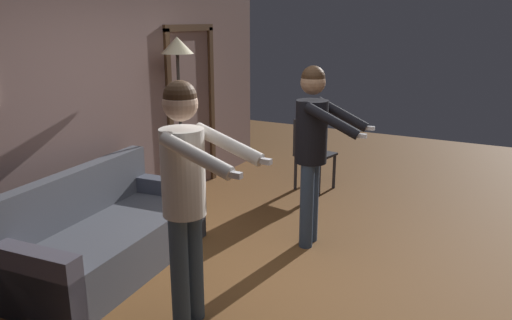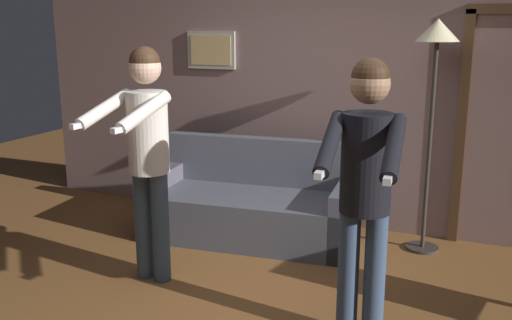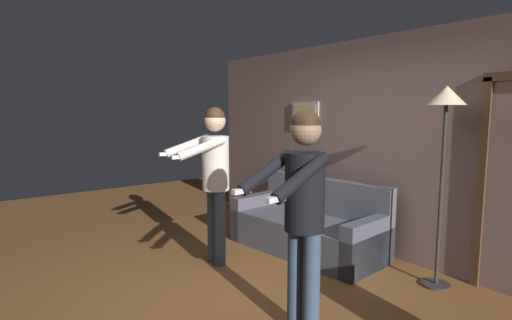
{
  "view_description": "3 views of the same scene",
  "coord_description": "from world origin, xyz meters",
  "px_view_note": "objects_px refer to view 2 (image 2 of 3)",
  "views": [
    {
      "loc": [
        -3.45,
        -1.65,
        2.14
      ],
      "look_at": [
        -0.08,
        0.17,
        1.06
      ],
      "focal_mm": 35.0,
      "sensor_mm": 36.0,
      "label": 1
    },
    {
      "loc": [
        1.43,
        -3.17,
        1.92
      ],
      "look_at": [
        0.01,
        0.25,
        1.03
      ],
      "focal_mm": 40.0,
      "sensor_mm": 36.0,
      "label": 2
    },
    {
      "loc": [
        2.88,
        -2.03,
        1.74
      ],
      "look_at": [
        -0.04,
        0.22,
        1.27
      ],
      "focal_mm": 28.0,
      "sensor_mm": 36.0,
      "label": 3
    }
  ],
  "objects_px": {
    "torchiere_lamp": "(436,57)",
    "person_standing_right": "(365,176)",
    "couch": "(251,207)",
    "person_standing_left": "(146,142)"
  },
  "relations": [
    {
      "from": "person_standing_left",
      "to": "person_standing_right",
      "type": "bearing_deg",
      "value": -8.58
    },
    {
      "from": "torchiere_lamp",
      "to": "person_standing_right",
      "type": "height_order",
      "value": "torchiere_lamp"
    },
    {
      "from": "person_standing_left",
      "to": "person_standing_right",
      "type": "xyz_separation_m",
      "value": [
        1.66,
        -0.25,
        -0.02
      ]
    },
    {
      "from": "torchiere_lamp",
      "to": "person_standing_left",
      "type": "height_order",
      "value": "torchiere_lamp"
    },
    {
      "from": "torchiere_lamp",
      "to": "person_standing_right",
      "type": "distance_m",
      "value": 1.79
    },
    {
      "from": "couch",
      "to": "torchiere_lamp",
      "type": "xyz_separation_m",
      "value": [
        1.51,
        0.28,
        1.38
      ]
    },
    {
      "from": "couch",
      "to": "person_standing_left",
      "type": "height_order",
      "value": "person_standing_left"
    },
    {
      "from": "couch",
      "to": "person_standing_left",
      "type": "xyz_separation_m",
      "value": [
        -0.34,
        -1.14,
        0.81
      ]
    },
    {
      "from": "torchiere_lamp",
      "to": "person_standing_right",
      "type": "xyz_separation_m",
      "value": [
        -0.19,
        -1.67,
        -0.6
      ]
    },
    {
      "from": "torchiere_lamp",
      "to": "person_standing_right",
      "type": "relative_size",
      "value": 1.13
    }
  ]
}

